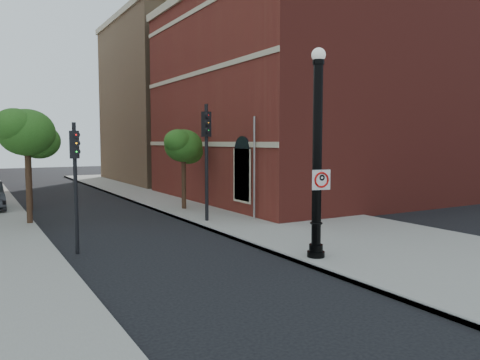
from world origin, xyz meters
TOP-DOWN VIEW (x-y plane):
  - ground at (0.00, 0.00)m, footprint 120.00×120.00m
  - sidewalk_right at (6.00, 10.00)m, footprint 8.00×60.00m
  - curb_edge at (2.05, 10.00)m, footprint 0.10×60.00m
  - brick_wall_building at (16.00, 14.00)m, footprint 22.30×16.30m
  - bg_building_tan_b at (16.00, 30.00)m, footprint 22.00×14.00m
  - lamppost at (2.69, 0.70)m, footprint 0.54×0.54m
  - no_parking_sign at (2.72, 0.54)m, footprint 0.60×0.15m
  - traffic_signal_left at (-3.45, 5.27)m, footprint 0.34×0.38m
  - traffic_signal_right at (2.71, 8.30)m, footprint 0.39×0.46m
  - utility_pole at (4.80, 7.65)m, footprint 0.10×0.10m
  - street_tree_a at (-4.16, 11.69)m, footprint 2.79×2.52m
  - street_tree_b at (-3.61, 16.66)m, footprint 2.64×2.39m
  - street_tree_c at (3.37, 12.36)m, footprint 2.37×2.14m

SIDE VIEW (x-z plane):
  - ground at x=0.00m, z-range 0.00..0.00m
  - sidewalk_right at x=6.00m, z-range 0.00..0.12m
  - curb_edge at x=2.05m, z-range 0.00..0.14m
  - utility_pole at x=4.80m, z-range 0.00..4.77m
  - no_parking_sign at x=2.72m, z-range 2.20..2.81m
  - traffic_signal_left at x=-3.45m, z-range 0.74..4.99m
  - lamppost at x=2.69m, z-range -0.24..6.17m
  - street_tree_c at x=3.37m, z-range 1.23..5.50m
  - traffic_signal_right at x=2.71m, z-range 0.92..6.20m
  - street_tree_b at x=-3.61m, z-range 1.37..6.13m
  - street_tree_a at x=-4.16m, z-range 1.45..6.49m
  - brick_wall_building at x=16.00m, z-range 0.01..12.51m
  - bg_building_tan_b at x=16.00m, z-range 0.00..14.00m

